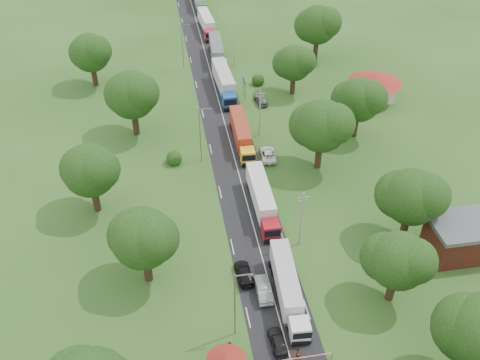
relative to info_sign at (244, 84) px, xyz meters
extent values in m
plane|color=#224818|center=(-5.20, -35.00, -3.00)|extent=(260.00, 260.00, 0.00)
cube|color=black|center=(-5.20, -15.00, -3.00)|extent=(8.00, 200.00, 0.04)
cylinder|color=red|center=(-5.20, -60.00, -2.00)|extent=(9.00, 0.12, 0.12)
cylinder|color=slate|center=(-0.70, -60.00, -2.50)|extent=(0.10, 0.10, 1.00)
cone|color=maroon|center=(-12.40, -60.00, -0.10)|extent=(4.40, 4.40, 1.10)
cylinder|color=slate|center=(0.00, -1.20, -1.00)|extent=(0.12, 0.12, 4.00)
cylinder|color=slate|center=(0.00, 1.20, -1.00)|extent=(0.12, 0.12, 4.00)
cube|color=#162297|center=(0.00, 0.00, 0.60)|extent=(0.06, 3.00, 1.00)
cube|color=silver|center=(0.00, 0.00, 0.60)|extent=(0.07, 3.10, 0.06)
cylinder|color=gray|center=(0.30, -42.00, 1.50)|extent=(0.24, 0.24, 9.00)
cube|color=gray|center=(0.30, -42.00, 5.30)|extent=(1.60, 0.10, 0.10)
cube|color=gray|center=(0.30, -42.00, 4.80)|extent=(1.20, 0.10, 0.10)
cylinder|color=gray|center=(0.30, -14.00, 1.50)|extent=(0.24, 0.24, 9.00)
cube|color=gray|center=(0.30, -14.00, 5.30)|extent=(1.60, 0.10, 0.10)
cube|color=gray|center=(0.30, -14.00, 4.80)|extent=(1.20, 0.10, 0.10)
cylinder|color=gray|center=(0.30, 14.00, 1.50)|extent=(0.24, 0.24, 9.00)
cube|color=gray|center=(0.30, 14.00, 5.30)|extent=(1.60, 0.10, 0.10)
cube|color=gray|center=(0.30, 14.00, 4.80)|extent=(1.20, 0.10, 0.10)
cylinder|color=gray|center=(0.30, 42.00, 1.50)|extent=(0.24, 0.24, 9.00)
cylinder|color=slate|center=(-10.70, -55.00, 2.00)|extent=(0.16, 0.16, 10.00)
cube|color=slate|center=(-9.80, -55.00, 6.70)|extent=(1.80, 0.10, 0.10)
cube|color=slate|center=(-9.00, -55.00, 6.55)|extent=(0.50, 0.22, 0.15)
cylinder|color=slate|center=(-10.70, -20.00, 2.00)|extent=(0.16, 0.16, 10.00)
cube|color=slate|center=(-9.80, -20.00, 6.70)|extent=(1.80, 0.10, 0.10)
cube|color=slate|center=(-9.00, -20.00, 6.55)|extent=(0.50, 0.22, 0.15)
cylinder|color=slate|center=(-10.70, 15.00, 2.00)|extent=(0.16, 0.16, 10.00)
cube|color=slate|center=(-9.80, 15.00, 6.70)|extent=(1.80, 0.10, 0.10)
cube|color=slate|center=(-9.00, 15.00, 6.55)|extent=(0.50, 0.22, 0.15)
sphere|color=#11340E|center=(11.60, -63.50, 4.25)|extent=(7.20, 7.20, 7.20)
cylinder|color=#382616|center=(8.80, -53.00, -1.08)|extent=(1.04, 1.04, 3.85)
sphere|color=#11340E|center=(8.80, -53.00, 3.60)|extent=(7.00, 7.00, 7.00)
sphere|color=#11340E|center=(10.05, -54.00, 4.35)|extent=(5.50, 5.50, 5.50)
sphere|color=#11340E|center=(7.80, -51.75, 3.10)|extent=(6.00, 6.00, 6.00)
cylinder|color=#382616|center=(14.80, -43.00, -0.90)|extent=(1.08, 1.08, 4.20)
sphere|color=#11340E|center=(14.80, -43.00, 4.22)|extent=(7.70, 7.70, 7.70)
sphere|color=#11340E|center=(16.18, -44.10, 5.05)|extent=(6.05, 6.05, 6.05)
sphere|color=#11340E|center=(13.70, -41.63, 3.67)|extent=(6.60, 6.60, 6.60)
cylinder|color=#382616|center=(7.80, -25.00, -0.73)|extent=(1.12, 1.12, 4.55)
sphere|color=#11340E|center=(7.80, -25.00, 4.85)|extent=(8.40, 8.40, 8.40)
sphere|color=#11340E|center=(9.30, -26.20, 5.75)|extent=(6.60, 6.60, 6.60)
sphere|color=#11340E|center=(6.60, -23.50, 4.25)|extent=(7.20, 7.20, 7.20)
cylinder|color=#382616|center=(16.80, -17.00, -0.90)|extent=(1.08, 1.08, 4.20)
sphere|color=#11340E|center=(16.80, -17.00, 4.22)|extent=(7.70, 7.70, 7.70)
sphere|color=#11340E|center=(18.18, -18.10, 5.05)|extent=(6.05, 6.05, 6.05)
sphere|color=#11340E|center=(15.70, -15.63, 3.67)|extent=(6.60, 6.60, 6.60)
cylinder|color=#382616|center=(9.80, 0.00, -1.08)|extent=(1.04, 1.04, 3.85)
sphere|color=#11340E|center=(9.80, 0.00, 3.60)|extent=(7.00, 7.00, 7.00)
sphere|color=#11340E|center=(11.05, -1.00, 4.35)|extent=(5.50, 5.50, 5.50)
sphere|color=#11340E|center=(8.80, 1.25, 3.10)|extent=(6.00, 6.00, 6.00)
cylinder|color=#382616|center=(18.80, 15.00, -0.73)|extent=(1.12, 1.12, 4.55)
sphere|color=#11340E|center=(18.80, 15.00, 4.85)|extent=(8.40, 8.40, 8.40)
sphere|color=#11340E|center=(20.30, 13.80, 5.75)|extent=(6.60, 6.60, 6.60)
sphere|color=#11340E|center=(17.60, 16.50, 4.25)|extent=(7.20, 7.20, 7.20)
cylinder|color=#382616|center=(-20.20, -45.00, -0.90)|extent=(1.08, 1.08, 4.20)
sphere|color=#11340E|center=(-20.20, -45.00, 4.22)|extent=(7.70, 7.70, 7.70)
sphere|color=#11340E|center=(-18.82, -46.10, 5.05)|extent=(6.05, 6.05, 6.05)
sphere|color=#11340E|center=(-21.30, -43.63, 3.67)|extent=(6.60, 6.60, 6.60)
cylinder|color=#382616|center=(-27.20, -30.00, -0.90)|extent=(1.08, 1.08, 4.20)
sphere|color=#11340E|center=(-27.20, -30.00, 4.22)|extent=(7.70, 7.70, 7.70)
sphere|color=#11340E|center=(-25.82, -31.10, 5.05)|extent=(6.05, 6.05, 6.05)
sphere|color=#11340E|center=(-28.30, -28.63, 3.67)|extent=(6.60, 6.60, 6.60)
cylinder|color=#382616|center=(-21.20, -10.00, -0.73)|extent=(1.12, 1.12, 4.55)
sphere|color=#11340E|center=(-21.20, -10.00, 4.85)|extent=(8.40, 8.40, 8.40)
sphere|color=#11340E|center=(-19.70, -11.20, 5.75)|extent=(6.60, 6.60, 6.60)
sphere|color=#11340E|center=(-22.40, -8.50, 4.25)|extent=(7.20, 7.20, 7.20)
cylinder|color=#382616|center=(-29.20, 10.00, -0.90)|extent=(1.08, 1.08, 4.20)
sphere|color=#11340E|center=(-29.20, 10.00, 4.22)|extent=(7.70, 7.70, 7.70)
sphere|color=#11340E|center=(-27.82, 8.90, 5.05)|extent=(6.05, 6.05, 6.05)
sphere|color=#11340E|center=(-30.30, 11.37, 3.67)|extent=(6.60, 6.60, 6.60)
cube|color=maroon|center=(20.80, -47.00, -0.70)|extent=(8.00, 6.00, 4.60)
cube|color=#47494F|center=(20.80, -47.00, 1.90)|extent=(8.60, 6.60, 0.60)
cube|color=beige|center=(24.80, -5.00, -1.00)|extent=(7.00, 5.00, 4.00)
cone|color=maroon|center=(24.80, -5.00, 1.90)|extent=(10.08, 10.08, 1.80)
cube|color=white|center=(-3.58, -56.74, -1.55)|extent=(2.39, 2.39, 2.34)
cube|color=black|center=(-3.58, -57.87, -1.22)|extent=(2.15, 0.16, 1.03)
cube|color=slate|center=(-3.58, -57.81, -2.49)|extent=(2.07, 0.38, 0.33)
cube|color=slate|center=(-3.58, -50.18, -2.30)|extent=(2.84, 10.89, 0.28)
cube|color=#B5B4B9|center=(-3.58, -49.90, -0.61)|extent=(3.05, 11.18, 2.81)
cylinder|color=black|center=(-3.58, -57.58, -2.53)|extent=(2.20, 0.94, 0.94)
cylinder|color=black|center=(-3.58, -55.89, -2.53)|extent=(2.20, 0.94, 0.94)
cylinder|color=black|center=(-3.58, -46.90, -2.53)|extent=(2.20, 0.94, 0.94)
cylinder|color=black|center=(-3.58, -45.50, -2.53)|extent=(2.20, 0.94, 0.94)
cube|color=maroon|center=(-3.32, -40.10, -1.49)|extent=(2.35, 2.35, 2.43)
cube|color=black|center=(-3.32, -41.27, -1.15)|extent=(2.24, 0.04, 1.07)
cube|color=slate|center=(-3.32, -41.21, -2.47)|extent=(2.14, 0.27, 0.34)
cube|color=slate|center=(-3.32, -33.29, -2.27)|extent=(2.32, 11.20, 0.29)
cube|color=silver|center=(-3.32, -32.99, -0.52)|extent=(2.52, 11.50, 2.92)
cylinder|color=black|center=(-3.32, -40.97, -2.52)|extent=(2.29, 0.97, 0.97)
cylinder|color=black|center=(-3.32, -39.22, -2.52)|extent=(2.29, 0.97, 0.97)
cylinder|color=black|center=(-3.32, -29.88, -2.52)|extent=(2.29, 0.97, 0.97)
cylinder|color=black|center=(-3.32, -28.42, -2.52)|extent=(2.29, 0.97, 0.97)
cube|color=gold|center=(-3.30, -22.10, -1.52)|extent=(2.35, 2.35, 2.39)
cube|color=black|center=(-3.30, -23.26, -1.19)|extent=(2.20, 0.08, 1.05)
cube|color=slate|center=(-3.30, -23.20, -2.48)|extent=(2.11, 0.30, 0.33)
cube|color=slate|center=(-3.30, -15.41, -2.29)|extent=(2.47, 11.04, 0.29)
cube|color=maroon|center=(-3.30, -15.13, -0.57)|extent=(2.67, 11.33, 2.87)
cylinder|color=black|center=(-3.30, -22.96, -2.52)|extent=(2.24, 0.96, 0.96)
cylinder|color=black|center=(-3.30, -21.24, -2.52)|extent=(2.24, 0.96, 0.96)
cylinder|color=black|center=(-3.30, -12.07, -2.52)|extent=(2.24, 0.96, 0.96)
cylinder|color=black|center=(-3.30, -10.64, -2.52)|extent=(2.24, 0.96, 0.96)
cube|color=navy|center=(-3.54, -3.82, -1.36)|extent=(2.64, 2.64, 2.65)
cube|color=black|center=(-3.54, -5.10, -0.99)|extent=(2.43, 0.12, 1.16)
cube|color=slate|center=(-3.54, -5.04, -2.42)|extent=(2.34, 0.34, 0.37)
cube|color=slate|center=(-3.54, 3.59, -2.21)|extent=(2.93, 12.26, 0.32)
cube|color=#B4B3B8|center=(-3.54, 3.90, -0.30)|extent=(3.15, 12.59, 3.18)
cylinder|color=black|center=(-3.54, -4.78, -2.47)|extent=(2.49, 1.06, 1.06)
cylinder|color=black|center=(-3.54, -2.87, -2.47)|extent=(2.49, 1.06, 1.06)
cylinder|color=black|center=(-3.54, 7.29, -2.47)|extent=(2.49, 1.06, 1.06)
cylinder|color=black|center=(-3.54, 8.88, -2.47)|extent=(2.49, 1.06, 1.06)
cube|color=silver|center=(-3.02, 11.21, -1.44)|extent=(2.55, 2.55, 2.53)
cube|color=black|center=(-3.02, 9.99, -1.08)|extent=(2.32, 0.15, 1.11)
cube|color=slate|center=(-3.02, 10.05, -2.45)|extent=(2.23, 0.37, 0.35)
cube|color=slate|center=(-3.02, 18.29, -2.24)|extent=(2.96, 11.73, 0.30)
cube|color=#53575A|center=(-3.02, 18.59, -0.43)|extent=(3.18, 12.04, 3.03)
cylinder|color=black|center=(-3.02, 10.31, -2.50)|extent=(2.37, 1.01, 1.01)
cylinder|color=black|center=(-3.02, 12.12, -2.50)|extent=(2.37, 1.01, 1.01)
cylinder|color=black|center=(-3.02, 21.82, -2.50)|extent=(2.37, 1.01, 1.01)
cylinder|color=black|center=(-3.02, 23.34, -2.50)|extent=(2.37, 1.01, 1.01)
cube|color=#B21B2F|center=(-3.27, 28.65, -1.50)|extent=(2.47, 2.47, 2.43)
cube|color=black|center=(-3.27, 27.47, -1.15)|extent=(2.23, 0.15, 1.07)
cube|color=slate|center=(-3.27, 27.53, -2.47)|extent=(2.15, 0.38, 0.34)
cube|color=slate|center=(-3.27, 35.45, -2.27)|extent=(2.90, 11.29, 0.29)
cube|color=silver|center=(-3.27, 35.75, -0.52)|extent=(3.11, 11.60, 2.92)
cylinder|color=black|center=(-3.27, 27.77, -2.52)|extent=(2.28, 0.97, 0.97)
cylinder|color=black|center=(-3.27, 29.52, -2.52)|extent=(2.28, 0.97, 0.97)
cylinder|color=black|center=(-3.27, 38.86, -2.52)|extent=(2.28, 0.97, 0.97)
cylinder|color=black|center=(-3.27, 40.31, -2.52)|extent=(2.28, 0.97, 0.97)
cube|color=#26662F|center=(-3.12, 46.49, -1.37)|extent=(2.59, 2.59, 2.63)
cube|color=black|center=(-3.12, 45.21, -1.00)|extent=(2.42, 0.08, 1.16)
cube|color=slate|center=(-3.12, 45.28, -2.42)|extent=(2.32, 0.31, 0.37)
cube|color=slate|center=(-3.12, 53.86, -2.21)|extent=(2.72, 12.17, 0.32)
cylinder|color=black|center=(-3.12, 45.54, -2.48)|extent=(2.48, 1.05, 1.05)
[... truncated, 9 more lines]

